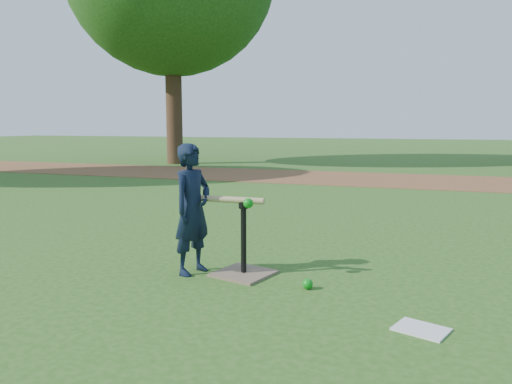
% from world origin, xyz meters
% --- Properties ---
extents(ground, '(80.00, 80.00, 0.00)m').
position_xyz_m(ground, '(0.00, 0.00, 0.00)').
color(ground, '#285116').
rests_on(ground, ground).
extents(dirt_strip, '(24.00, 3.00, 0.01)m').
position_xyz_m(dirt_strip, '(0.00, 7.50, 0.01)').
color(dirt_strip, brown).
rests_on(dirt_strip, ground).
extents(child, '(0.35, 0.44, 1.08)m').
position_xyz_m(child, '(-0.18, -0.23, 0.54)').
color(child, black).
rests_on(child, ground).
extents(wiffle_ball_ground, '(0.08, 0.08, 0.08)m').
position_xyz_m(wiffle_ball_ground, '(0.82, -0.32, 0.04)').
color(wiffle_ball_ground, '#0C8415').
rests_on(wiffle_ball_ground, ground).
extents(clipboard, '(0.36, 0.32, 0.01)m').
position_xyz_m(clipboard, '(1.64, -0.82, 0.01)').
color(clipboard, silver).
rests_on(clipboard, ground).
extents(batting_tee, '(0.52, 0.52, 0.61)m').
position_xyz_m(batting_tee, '(0.23, -0.14, 0.11)').
color(batting_tee, '#745F4A').
rests_on(batting_tee, ground).
extents(swing_action, '(0.63, 0.15, 0.08)m').
position_xyz_m(swing_action, '(0.12, -0.18, 0.62)').
color(swing_action, tan).
rests_on(swing_action, ground).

